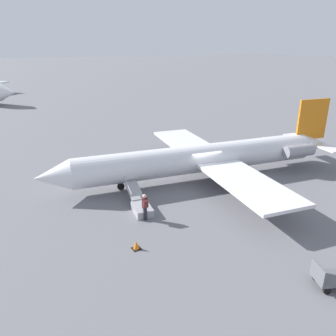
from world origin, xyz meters
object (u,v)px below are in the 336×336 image
(airplane_main, at_px, (209,157))
(passenger, at_px, (145,205))
(boarding_stairs, at_px, (140,205))
(luggage_cart, at_px, (336,277))

(airplane_main, xyz_separation_m, passenger, (7.80, 3.60, -0.77))
(boarding_stairs, relative_size, passenger, 2.37)
(passenger, bearing_deg, luggage_cart, -144.19)
(boarding_stairs, bearing_deg, passenger, 177.10)
(airplane_main, height_order, passenger, airplane_main)
(boarding_stairs, xyz_separation_m, passenger, (0.32, 1.30, 0.65))
(passenger, bearing_deg, airplane_main, -54.34)
(boarding_stairs, bearing_deg, luggage_cart, -148.17)
(airplane_main, bearing_deg, luggage_cart, 87.63)
(luggage_cart, bearing_deg, boarding_stairs, -44.17)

